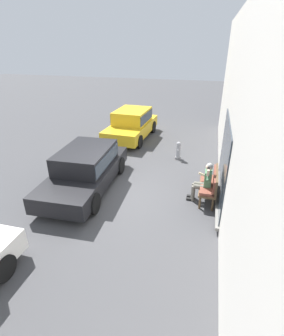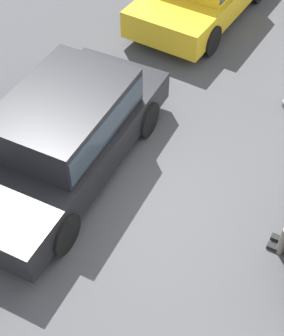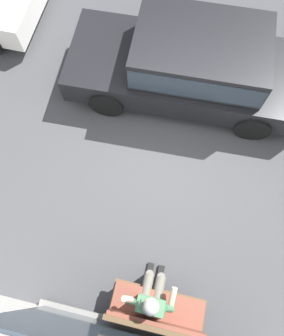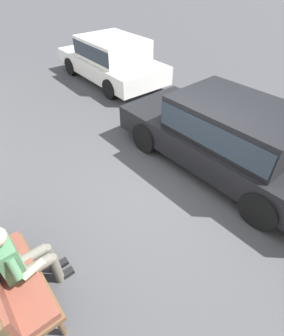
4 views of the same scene
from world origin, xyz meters
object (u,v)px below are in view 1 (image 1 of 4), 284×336
Objects in this scene: bench at (211,183)px; parked_car_near at (132,123)px; fire_hydrant at (178,151)px; parked_car_mid at (86,167)px; person_on_phone at (204,181)px.

parked_car_near is at bearing -141.15° from bench.
fire_hydrant is at bearing -154.61° from bench.
parked_car_mid is at bearing -0.25° from parked_car_near.
bench is 4.33m from parked_car_mid.
parked_car_near is at bearing -143.26° from person_on_phone.
bench is at bearing 38.85° from parked_car_near.
bench is 0.34× the size of parked_car_near.
person_on_phone is 0.30× the size of parked_car_mid.
fire_hydrant is (-3.20, -1.24, -0.35)m from person_on_phone.
bench is 3.41m from fire_hydrant.
parked_car_mid reaches higher than fire_hydrant.
bench is at bearing 117.99° from person_on_phone.
parked_car_near is at bearing -128.48° from fire_hydrant.
parked_car_mid is at bearing -88.35° from person_on_phone.
parked_car_near is (-5.45, -4.07, 0.09)m from person_on_phone.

